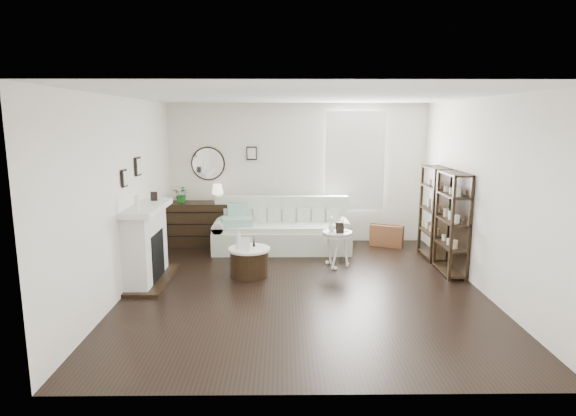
{
  "coord_description": "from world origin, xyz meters",
  "views": [
    {
      "loc": [
        -0.29,
        -6.62,
        2.39
      ],
      "look_at": [
        -0.22,
        0.8,
        1.02
      ],
      "focal_mm": 30.0,
      "sensor_mm": 36.0,
      "label": 1
    }
  ],
  "objects_px": {
    "dresser": "(200,224)",
    "pedestal_table": "(337,234)",
    "sofa": "(282,233)",
    "drum_table": "(249,262)"
  },
  "relations": [
    {
      "from": "drum_table",
      "to": "pedestal_table",
      "type": "bearing_deg",
      "value": 18.1
    },
    {
      "from": "dresser",
      "to": "pedestal_table",
      "type": "bearing_deg",
      "value": -30.44
    },
    {
      "from": "sofa",
      "to": "drum_table",
      "type": "xyz_separation_m",
      "value": [
        -0.5,
        -1.53,
        -0.09
      ]
    },
    {
      "from": "dresser",
      "to": "pedestal_table",
      "type": "distance_m",
      "value": 2.9
    },
    {
      "from": "sofa",
      "to": "dresser",
      "type": "relative_size",
      "value": 2.01
    },
    {
      "from": "dresser",
      "to": "sofa",
      "type": "bearing_deg",
      "value": -13.89
    },
    {
      "from": "dresser",
      "to": "drum_table",
      "type": "bearing_deg",
      "value": -60.5
    },
    {
      "from": "drum_table",
      "to": "pedestal_table",
      "type": "relative_size",
      "value": 1.08
    },
    {
      "from": "dresser",
      "to": "pedestal_table",
      "type": "height_order",
      "value": "dresser"
    },
    {
      "from": "sofa",
      "to": "pedestal_table",
      "type": "relative_size",
      "value": 4.18
    }
  ]
}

